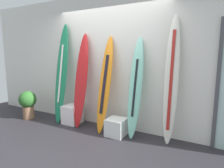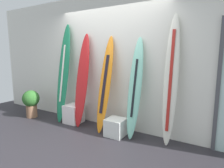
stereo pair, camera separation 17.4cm
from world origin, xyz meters
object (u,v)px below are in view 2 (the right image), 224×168
object	(u,v)px
surfboard_emerald	(63,74)
display_block_left	(74,114)
display_block_center	(116,127)
surfboard_ivory	(171,81)
surfboard_seafoam	(135,89)
surfboard_sunset	(105,84)
surfboard_crimson	(82,80)
potted_plant	(31,101)

from	to	relation	value
surfboard_emerald	display_block_left	size ratio (longest dim) A/B	5.43
surfboard_emerald	display_block_center	bearing A→B (deg)	-4.25
surfboard_ivory	display_block_left	bearing A→B (deg)	-177.40
surfboard_seafoam	surfboard_emerald	bearing A→B (deg)	-178.80
surfboard_sunset	surfboard_ivory	bearing A→B (deg)	3.77
surfboard_emerald	surfboard_crimson	xyz separation A→B (m)	(0.55, 0.01, -0.11)
surfboard_sunset	display_block_left	world-z (taller)	surfboard_sunset
surfboard_emerald	surfboard_sunset	bearing A→B (deg)	0.63
surfboard_ivory	surfboard_seafoam	bearing A→B (deg)	-174.65
surfboard_seafoam	potted_plant	bearing A→B (deg)	-173.62
surfboard_seafoam	surfboard_ivory	size ratio (longest dim) A/B	0.84
surfboard_crimson	display_block_center	xyz separation A→B (m)	(0.91, -0.11, -0.83)
surfboard_ivory	surfboard_emerald	bearing A→B (deg)	-177.71
display_block_left	display_block_center	xyz separation A→B (m)	(1.18, -0.11, -0.04)
surfboard_ivory	surfboard_crimson	bearing A→B (deg)	-177.22
surfboard_sunset	surfboard_ivory	world-z (taller)	surfboard_ivory
surfboard_seafoam	display_block_left	world-z (taller)	surfboard_seafoam
display_block_left	surfboard_ivory	bearing A→B (deg)	2.60
surfboard_ivory	display_block_left	world-z (taller)	surfboard_ivory
surfboard_emerald	surfboard_ivory	distance (m)	2.41
surfboard_ivory	display_block_center	size ratio (longest dim) A/B	6.24
display_block_center	surfboard_crimson	bearing A→B (deg)	172.85
surfboard_sunset	potted_plant	bearing A→B (deg)	-172.31
surfboard_sunset	potted_plant	distance (m)	2.11
surfboard_emerald	display_block_left	world-z (taller)	surfboard_emerald
surfboard_emerald	surfboard_seafoam	bearing A→B (deg)	1.20
surfboard_sunset	display_block_center	size ratio (longest dim) A/B	5.41
surfboard_seafoam	potted_plant	distance (m)	2.73
surfboard_sunset	display_block_center	distance (m)	0.87
surfboard_emerald	surfboard_crimson	size ratio (longest dim) A/B	1.12
surfboard_sunset	display_block_center	xyz separation A→B (m)	(0.32, -0.12, -0.80)
potted_plant	surfboard_sunset	bearing A→B (deg)	7.69
surfboard_crimson	surfboard_seafoam	xyz separation A→B (m)	(1.23, 0.03, -0.07)
surfboard_crimson	surfboard_seafoam	distance (m)	1.23
display_block_center	surfboard_seafoam	bearing A→B (deg)	24.35
surfboard_crimson	surfboard_sunset	distance (m)	0.59
display_block_left	potted_plant	world-z (taller)	potted_plant
surfboard_seafoam	potted_plant	size ratio (longest dim) A/B	2.78
surfboard_emerald	potted_plant	world-z (taller)	surfboard_emerald
surfboard_ivory	display_block_left	size ratio (longest dim) A/B	5.39
surfboard_crimson	surfboard_ivory	distance (m)	1.87
surfboard_seafoam	display_block_left	xyz separation A→B (m)	(-1.50, -0.04, -0.72)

